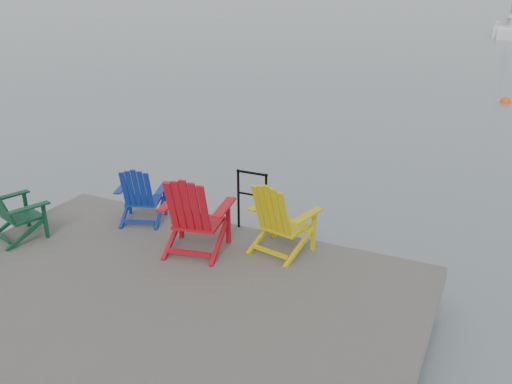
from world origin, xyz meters
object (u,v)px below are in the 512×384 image
at_px(chair_blue, 141,194).
at_px(sailboat_near, 508,30).
at_px(chair_yellow, 280,217).
at_px(handrail, 252,195).
at_px(chair_green, 13,208).
at_px(chair_red, 194,214).
at_px(buoy_b, 505,102).

distance_m(chair_blue, sailboat_near, 41.31).
relative_size(chair_yellow, sailboat_near, 0.10).
bearing_deg(chair_blue, handrail, -4.69).
height_order(chair_green, sailboat_near, sailboat_near).
bearing_deg(chair_green, handrail, 48.43).
bearing_deg(chair_yellow, sailboat_near, 99.95).
xyz_separation_m(chair_blue, sailboat_near, (3.84, 41.12, -0.60)).
relative_size(handrail, chair_red, 0.81).
xyz_separation_m(chair_green, sailboat_near, (5.11, 42.35, -0.61)).
relative_size(handrail, chair_green, 0.97).
bearing_deg(chair_green, sailboat_near, 101.31).
xyz_separation_m(sailboat_near, buoy_b, (0.79, -26.82, -0.36)).
distance_m(chair_green, chair_red, 2.61).
distance_m(chair_green, buoy_b, 16.64).
height_order(chair_yellow, sailboat_near, sailboat_near).
bearing_deg(chair_red, chair_yellow, 13.97).
xyz_separation_m(chair_red, chair_yellow, (1.03, 0.47, -0.05)).
height_order(chair_blue, chair_red, chair_red).
bearing_deg(sailboat_near, chair_yellow, -93.25).
distance_m(chair_red, buoy_b, 15.22).
xyz_separation_m(handrail, chair_yellow, (0.64, -0.48, -0.03)).
bearing_deg(handrail, chair_green, -149.76).
height_order(chair_red, sailboat_near, sailboat_near).
xyz_separation_m(handrail, chair_green, (-2.89, -1.68, -0.08)).
height_order(handrail, chair_red, chair_red).
bearing_deg(chair_blue, chair_red, -42.39).
bearing_deg(chair_red, chair_green, -174.45).
bearing_deg(chair_green, chair_red, 34.46).
relative_size(handrail, buoy_b, 2.40).
relative_size(handrail, sailboat_near, 0.08).
xyz_separation_m(chair_yellow, buoy_b, (2.38, 14.32, -1.01)).
bearing_deg(chair_green, buoy_b, 87.37).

